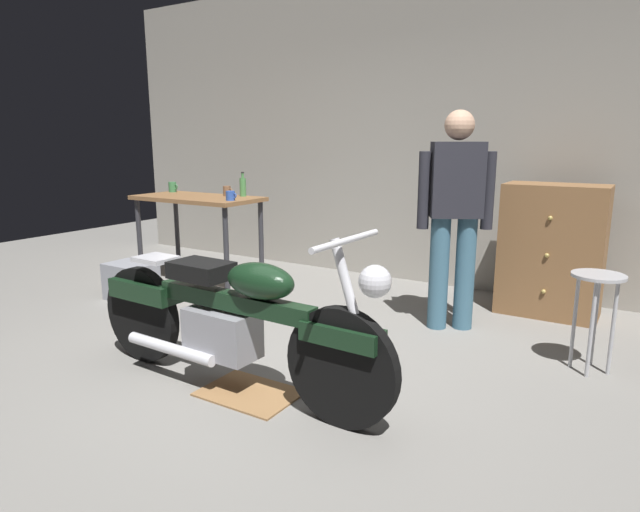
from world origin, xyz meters
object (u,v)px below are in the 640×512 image
mug_brown_stoneware (227,191)px  bottle (243,187)px  motorcycle (230,317)px  storage_bin (131,281)px  shop_stool (596,296)px  mug_green_speckled (173,187)px  wooden_dresser (552,250)px  person_standing (455,211)px  mug_blue_enamel (231,196)px

mug_brown_stoneware → bottle: bearing=17.2°
motorcycle → mug_brown_stoneware: size_ratio=19.87×
storage_bin → mug_brown_stoneware: bearing=67.7°
shop_stool → mug_brown_stoneware: 3.48m
mug_green_speckled → mug_brown_stoneware: 0.77m
wooden_dresser → shop_stool: bearing=-68.1°
motorcycle → person_standing: (0.74, 1.74, 0.48)m
person_standing → shop_stool: bearing=133.5°
motorcycle → shop_stool: bearing=40.2°
mug_green_speckled → motorcycle: bearing=-37.8°
mug_blue_enamel → mug_brown_stoneware: 0.43m
wooden_dresser → bottle: (-2.81, -0.59, 0.45)m
mug_blue_enamel → person_standing: bearing=4.7°
mug_brown_stoneware → bottle: 0.18m
mug_blue_enamel → bottle: (-0.14, 0.35, 0.05)m
motorcycle → mug_blue_enamel: size_ratio=18.84×
mug_green_speckled → storage_bin: bearing=-67.5°
mug_blue_enamel → mug_brown_stoneware: (-0.31, 0.30, 0.01)m
person_standing → wooden_dresser: size_ratio=1.52×
motorcycle → bottle: 2.49m
shop_stool → wooden_dresser: wooden_dresser is taller
wooden_dresser → motorcycle: bearing=-117.9°
wooden_dresser → storage_bin: 3.73m
shop_stool → bottle: size_ratio=2.66×
motorcycle → mug_blue_enamel: (-1.34, 1.57, 0.49)m
mug_green_speckled → mug_blue_enamel: bearing=-15.6°
storage_bin → mug_blue_enamel: bearing=42.4°
storage_bin → mug_green_speckled: (-0.39, 0.93, 0.78)m
wooden_dresser → mug_green_speckled: wooden_dresser is taller
mug_blue_enamel → mug_brown_stoneware: size_ratio=1.05×
storage_bin → bottle: size_ratio=1.83×
person_standing → mug_brown_stoneware: 2.39m
wooden_dresser → person_standing: bearing=-127.4°
storage_bin → mug_blue_enamel: mug_blue_enamel is taller
shop_stool → mug_green_speckled: mug_green_speckled is taller
storage_bin → mug_brown_stoneware: (0.38, 0.93, 0.78)m
mug_green_speckled → mug_brown_stoneware: mug_green_speckled is taller
motorcycle → shop_stool: (1.77, 1.41, 0.05)m
mug_brown_stoneware → storage_bin: bearing=-112.3°
wooden_dresser → bottle: bearing=-168.1°
person_standing → motorcycle: bearing=37.9°
motorcycle → person_standing: size_ratio=1.31×
wooden_dresser → bottle: bottle is taller
shop_stool → mug_blue_enamel: 3.15m
wooden_dresser → mug_blue_enamel: 2.86m
mug_brown_stoneware → motorcycle: bearing=-48.7°
wooden_dresser → mug_green_speckled: bearing=-170.2°
motorcycle → mug_green_speckled: 3.09m
person_standing → bottle: 2.23m
motorcycle → wooden_dresser: wooden_dresser is taller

